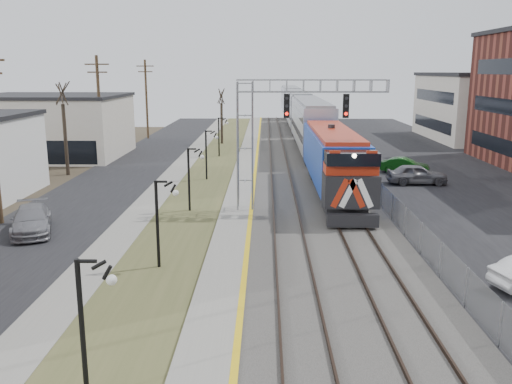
{
  "coord_description": "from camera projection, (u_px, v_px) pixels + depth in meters",
  "views": [
    {
      "loc": [
        0.75,
        -4.85,
        8.64
      ],
      "look_at": [
        0.28,
        22.04,
        2.6
      ],
      "focal_mm": 38.0,
      "sensor_mm": 36.0,
      "label": 1
    }
  ],
  "objects": [
    {
      "name": "street_west",
      "position": [
        104.0,
        187.0,
        40.98
      ],
      "size": [
        7.0,
        120.0,
        0.04
      ],
      "primitive_type": "cube",
      "color": "black",
      "rests_on": "ground"
    },
    {
      "name": "sidewalk",
      "position": [
        163.0,
        187.0,
        40.89
      ],
      "size": [
        2.0,
        120.0,
        0.08
      ],
      "primitive_type": "cube",
      "color": "gray",
      "rests_on": "ground"
    },
    {
      "name": "grass_median",
      "position": [
        202.0,
        187.0,
        40.84
      ],
      "size": [
        4.0,
        120.0,
        0.06
      ],
      "primitive_type": "cube",
      "color": "#4A4E2A",
      "rests_on": "ground"
    },
    {
      "name": "platform",
      "position": [
        242.0,
        186.0,
        40.77
      ],
      "size": [
        2.0,
        120.0,
        0.24
      ],
      "primitive_type": "cube",
      "color": "gray",
      "rests_on": "ground"
    },
    {
      "name": "ballast_bed",
      "position": [
        308.0,
        187.0,
        40.69
      ],
      "size": [
        8.0,
        120.0,
        0.2
      ],
      "primitive_type": "cube",
      "color": "#595651",
      "rests_on": "ground"
    },
    {
      "name": "parking_lot",
      "position": [
        469.0,
        188.0,
        40.5
      ],
      "size": [
        16.0,
        120.0,
        0.04
      ],
      "primitive_type": "cube",
      "color": "black",
      "rests_on": "ground"
    },
    {
      "name": "platform_edge",
      "position": [
        254.0,
        185.0,
        40.73
      ],
      "size": [
        0.24,
        120.0,
        0.01
      ],
      "primitive_type": "cube",
      "color": "gold",
      "rests_on": "platform"
    },
    {
      "name": "track_near",
      "position": [
        282.0,
        184.0,
        40.69
      ],
      "size": [
        1.58,
        120.0,
        0.15
      ],
      "color": "#2D2119",
      "rests_on": "ballast_bed"
    },
    {
      "name": "track_far",
      "position": [
        329.0,
        185.0,
        40.63
      ],
      "size": [
        1.58,
        120.0,
        0.15
      ],
      "color": "#2D2119",
      "rests_on": "ballast_bed"
    },
    {
      "name": "train",
      "position": [
        301.0,
        114.0,
        72.24
      ],
      "size": [
        3.0,
        85.85,
        5.33
      ],
      "color": "#153BAB",
      "rests_on": "ground"
    },
    {
      "name": "signal_gantry",
      "position": [
        273.0,
        122.0,
        32.7
      ],
      "size": [
        9.0,
        1.07,
        8.15
      ],
      "color": "gray",
      "rests_on": "ground"
    },
    {
      "name": "lampposts",
      "position": [
        159.0,
        223.0,
        24.11
      ],
      "size": [
        0.14,
        62.14,
        4.0
      ],
      "color": "black",
      "rests_on": "ground"
    },
    {
      "name": "fence",
      "position": [
        365.0,
        178.0,
        40.47
      ],
      "size": [
        0.04,
        120.0,
        1.6
      ],
      "primitive_type": "cube",
      "color": "gray",
      "rests_on": "ground"
    },
    {
      "name": "bare_trees",
      "position": [
        102.0,
        145.0,
        44.23
      ],
      "size": [
        12.3,
        42.3,
        5.95
      ],
      "color": "#382D23",
      "rests_on": "ground"
    },
    {
      "name": "car_lot_e",
      "position": [
        417.0,
        175.0,
        41.85
      ],
      "size": [
        4.58,
        1.89,
        1.55
      ],
      "primitive_type": "imported",
      "rotation": [
        0.0,
        0.0,
        1.56
      ],
      "color": "slate",
      "rests_on": "ground"
    },
    {
      "name": "car_lot_f",
      "position": [
        405.0,
        166.0,
        46.28
      ],
      "size": [
        4.23,
        2.8,
        1.32
      ],
      "primitive_type": "imported",
      "rotation": [
        0.0,
        0.0,
        1.18
      ],
      "color": "#0D420E",
      "rests_on": "ground"
    },
    {
      "name": "car_street_b",
      "position": [
        31.0,
        221.0,
        29.31
      ],
      "size": [
        3.56,
        5.26,
        1.41
      ],
      "primitive_type": "imported",
      "rotation": [
        0.0,
        0.0,
        0.36
      ],
      "color": "gray",
      "rests_on": "ground"
    }
  ]
}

